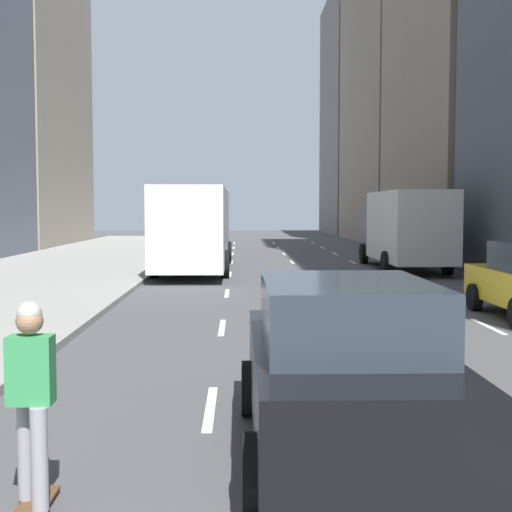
% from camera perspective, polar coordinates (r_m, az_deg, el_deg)
% --- Properties ---
extents(sidewalk_left, '(8.00, 66.00, 0.15)m').
position_cam_1_polar(sidewalk_left, '(28.77, -15.76, -1.12)').
color(sidewalk_left, gray).
rests_on(sidewalk_left, ground).
extents(lane_markings, '(5.72, 56.00, 0.01)m').
position_cam_1_polar(lane_markings, '(24.01, 4.50, -2.12)').
color(lane_markings, white).
rests_on(lane_markings, ground).
extents(sedan_black_near, '(2.02, 4.42, 1.80)m').
position_cam_1_polar(sedan_black_near, '(7.26, 6.96, -8.79)').
color(sedan_black_near, black).
rests_on(sedan_black_near, ground).
extents(city_bus, '(2.80, 11.61, 3.25)m').
position_cam_1_polar(city_bus, '(28.64, -4.90, 2.42)').
color(city_bus, silver).
rests_on(city_bus, ground).
extents(box_truck, '(2.58, 8.40, 3.15)m').
position_cam_1_polar(box_truck, '(29.31, 11.76, 2.23)').
color(box_truck, '#262628').
rests_on(box_truck, ground).
extents(skateboarder, '(0.36, 0.80, 1.75)m').
position_cam_1_polar(skateboarder, '(6.18, -17.55, -10.68)').
color(skateboarder, brown).
rests_on(skateboarder, ground).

